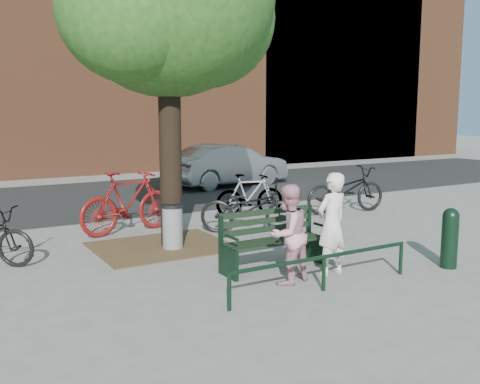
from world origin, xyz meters
TOP-DOWN VIEW (x-y plane):
  - ground at (0.00, 0.00)m, footprint 90.00×90.00m
  - dirt_pit at (-1.00, 2.20)m, footprint 2.40×2.00m
  - road at (0.00, 8.50)m, footprint 40.00×7.00m
  - townhouse_row at (0.17, 16.00)m, footprint 45.00×4.00m
  - park_bench at (-0.00, 0.08)m, footprint 1.74×0.54m
  - guard_railing at (0.00, -1.20)m, footprint 3.06×0.06m
  - person_left at (0.59, -0.65)m, footprint 0.62×0.45m
  - person_right at (-0.23, -0.66)m, footprint 0.82×0.71m
  - bollard at (2.43, -1.34)m, footprint 0.26×0.26m
  - litter_bin at (-0.88, 1.98)m, footprint 0.40×0.40m
  - bicycle_b at (-1.13, 3.64)m, footprint 2.20×0.98m
  - bicycle_c at (0.99, 2.37)m, footprint 2.06×1.69m
  - bicycle_d at (1.95, 3.93)m, footprint 1.74×0.79m
  - bicycle_e at (4.17, 3.06)m, footprint 2.24×1.02m
  - parked_car at (4.05, 8.73)m, footprint 4.43×2.14m

SIDE VIEW (x-z plane):
  - ground at x=0.00m, z-range 0.00..0.00m
  - road at x=0.00m, z-range 0.00..0.01m
  - dirt_pit at x=-1.00m, z-range 0.00..0.02m
  - guard_railing at x=0.00m, z-range 0.15..0.66m
  - litter_bin at x=-0.88m, z-range 0.01..0.82m
  - park_bench at x=0.00m, z-range -0.01..0.97m
  - bicycle_d at x=1.95m, z-range 0.00..1.01m
  - bollard at x=2.43m, z-range 0.03..1.00m
  - bicycle_c at x=0.99m, z-range 0.00..1.05m
  - bicycle_e at x=4.17m, z-range 0.00..1.14m
  - bicycle_b at x=-1.13m, z-range 0.00..1.28m
  - parked_car at x=4.05m, z-range 0.00..1.40m
  - person_right at x=-0.23m, z-range 0.00..1.44m
  - person_left at x=0.59m, z-range 0.00..1.56m
  - townhouse_row at x=0.17m, z-range -0.75..13.25m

